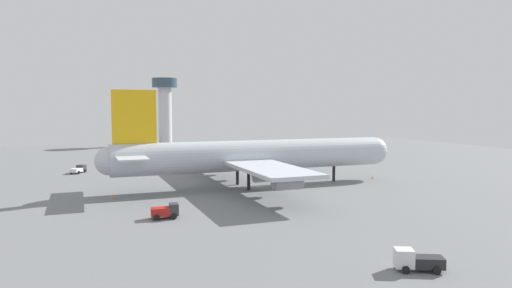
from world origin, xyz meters
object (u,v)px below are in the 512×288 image
baggage_tug (416,260)px  safety_cone_tail (113,196)px  control_tower (165,104)px  cargo_loader (79,169)px  safety_cone_nose (372,177)px  cargo_airplane (255,156)px  maintenance_van (166,211)px

baggage_tug → safety_cone_tail: size_ratio=6.66×
baggage_tug → control_tower: 182.22m
baggage_tug → control_tower: size_ratio=0.17×
cargo_loader → baggage_tug: bearing=-70.1°
control_tower → cargo_loader: bearing=-113.6°
baggage_tug → safety_cone_nose: size_ratio=8.49×
cargo_airplane → safety_cone_tail: 31.16m
maintenance_van → control_tower: 151.70m
baggage_tug → cargo_loader: 98.03m
cargo_loader → cargo_airplane: bearing=-45.2°
cargo_loader → safety_cone_nose: bearing=-28.7°
cargo_airplane → maintenance_van: size_ratio=15.53×
cargo_airplane → control_tower: bearing=88.9°
baggage_tug → safety_cone_tail: bearing=117.4°
cargo_loader → safety_cone_nose: size_ratio=8.30×
cargo_loader → safety_cone_tail: bearing=-81.3°
baggage_tug → cargo_airplane: bearing=86.8°
cargo_loader → control_tower: bearing=66.4°
baggage_tug → cargo_loader: baggage_tug is taller
maintenance_van → safety_cone_nose: size_ratio=6.90×
cargo_airplane → safety_cone_tail: size_ratio=84.07×
baggage_tug → safety_cone_tail: 59.32m
cargo_loader → maintenance_van: bearing=-77.9°
safety_cone_tail → control_tower: size_ratio=0.03×
cargo_airplane → control_tower: 126.36m
maintenance_van → safety_cone_nose: bearing=22.4°
maintenance_van → baggage_tug: baggage_tug is taller
safety_cone_nose → safety_cone_tail: (-61.13, -2.67, 0.09)m
maintenance_van → cargo_loader: maintenance_van is taller
safety_cone_nose → control_tower: (-28.37, 125.88, 19.04)m
cargo_airplane → baggage_tug: cargo_airplane is taller
maintenance_van → safety_cone_tail: size_ratio=5.41×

